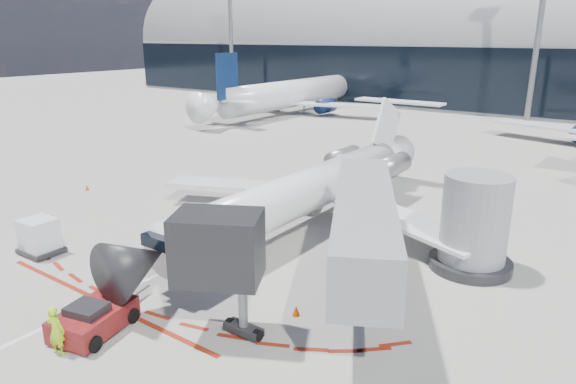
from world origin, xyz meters
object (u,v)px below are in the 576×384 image
Objects in this scene: regional_jet at (312,188)px; uld_container at (40,237)px; pushback_tug at (94,318)px; ramp_worker at (56,330)px.

regional_jet is 13.03× the size of uld_container.
pushback_tug is (-0.27, -15.04, -1.71)m from regional_jet.
ramp_worker is 0.91× the size of uld_container.
regional_jet reaches higher than uld_container.
regional_jet is 15.14m from pushback_tug.
ramp_worker is 10.14m from uld_container.
pushback_tug is 9.36m from uld_container.
ramp_worker is at bearing -96.69° from pushback_tug.
uld_container is at bearing -43.05° from ramp_worker.
uld_container is at bearing 148.68° from pushback_tug.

